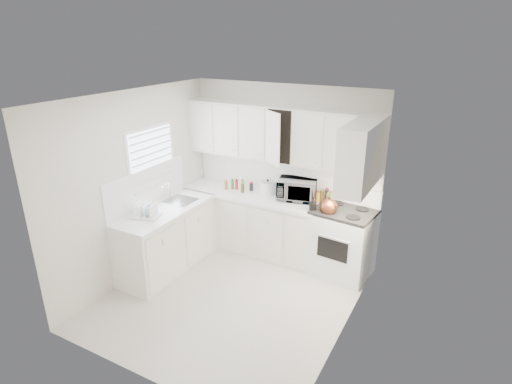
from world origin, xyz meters
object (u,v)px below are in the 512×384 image
Objects in this scene: dish_rack at (145,209)px; microwave at (297,187)px; utensil_crock at (313,201)px; tea_kettle at (329,206)px; stove at (343,233)px; rice_cooker at (268,187)px.

microwave is at bearing 26.20° from dish_rack.
utensil_crock is 2.29m from dish_rack.
microwave is at bearing 174.28° from tea_kettle.
stove is 1.34m from rice_cooker.
stove is 0.94m from microwave.
stove is 0.66m from utensil_crock.
utensil_crock is at bearing 13.79° from dish_rack.
dish_rack is at bearing -129.12° from tea_kettle.
stove is 3.80× the size of utensil_crock.
microwave is at bearing 17.92° from rice_cooker.
tea_kettle is at bearing -39.28° from microwave.
rice_cooker is at bearing -174.52° from tea_kettle.
rice_cooker is (-0.49, -0.00, -0.07)m from microwave.
tea_kettle is at bearing 11.49° from dish_rack.
rice_cooker is 1.88m from dish_rack.
tea_kettle is 2.49m from dish_rack.
microwave is 1.47× the size of dish_rack.
stove is 3.30× the size of dish_rack.
stove is 0.51m from tea_kettle.
dish_rack is (-1.93, -1.22, -0.06)m from utensil_crock.
stove is at bearing 24.42° from utensil_crock.
rice_cooker is (-1.08, 0.30, -0.01)m from tea_kettle.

